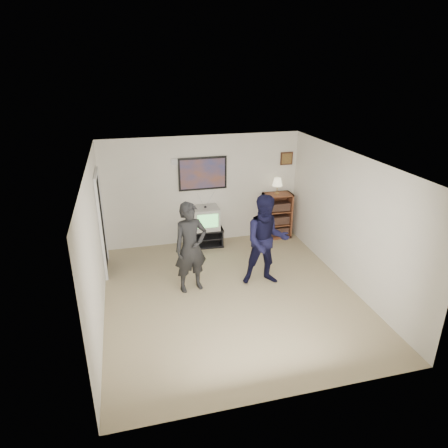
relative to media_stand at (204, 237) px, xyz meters
name	(u,v)px	position (x,y,z in m)	size (l,w,h in m)	color
room_shell	(227,225)	(0.05, -1.88, 1.04)	(4.51, 5.00, 2.51)	#857754
media_stand	(204,237)	(0.00, 0.00, 0.00)	(0.88, 0.52, 0.43)	black
crt_television	(206,218)	(0.04, 0.00, 0.46)	(0.59, 0.50, 0.50)	#AAA9A5
bookshelf	(277,216)	(1.80, 0.05, 0.34)	(0.67, 0.38, 1.10)	brown
table_lamp	(277,186)	(1.77, 0.06, 1.08)	(0.24, 0.24, 0.38)	#FFF6C1
person_tall	(191,247)	(-0.61, -1.82, 0.64)	(0.62, 0.41, 1.71)	black
person_short	(266,241)	(0.80, -1.93, 0.67)	(0.86, 0.67, 1.76)	black
controller_left	(185,228)	(-0.67, -1.63, 0.96)	(0.03, 0.12, 0.03)	white
controller_right	(263,233)	(0.80, -1.74, 0.74)	(0.04, 0.13, 0.04)	white
poster	(203,174)	(0.05, 0.24, 1.44)	(1.10, 0.03, 0.75)	black
air_vent	(178,162)	(-0.50, 0.25, 1.74)	(0.28, 0.02, 0.14)	white
small_picture	(287,158)	(2.05, 0.25, 1.67)	(0.30, 0.03, 0.30)	black
doorway	(101,224)	(-2.19, -0.63, 0.79)	(0.03, 0.85, 2.00)	black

